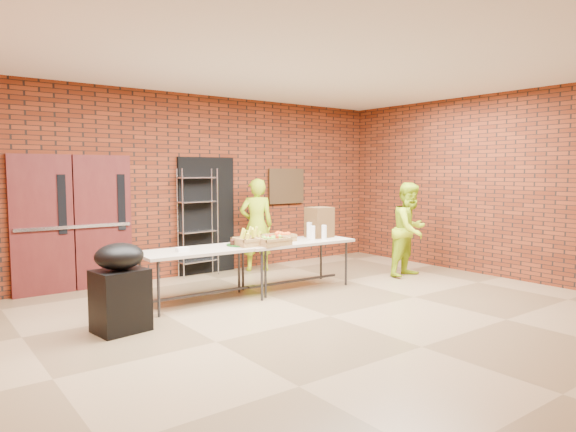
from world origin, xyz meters
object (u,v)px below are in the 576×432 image
object	(u,v)px
coffee_dispenser	(319,222)
covered_grill	(120,287)
volunteer_woman	(256,225)
table_right	(294,245)
volunteer_man	(410,230)
wire_rack	(198,223)
table_left	(205,253)

from	to	relation	value
coffee_dispenser	covered_grill	distance (m)	3.60
covered_grill	volunteer_woman	xyz separation A→B (m)	(3.28, 2.10, 0.34)
table_right	coffee_dispenser	bearing A→B (deg)	11.41
volunteer_man	volunteer_woman	bearing A→B (deg)	125.51
coffee_dispenser	covered_grill	world-z (taller)	coffee_dispenser
wire_rack	table_right	xyz separation A→B (m)	(0.73, -1.83, -0.25)
table_right	covered_grill	distance (m)	2.97
wire_rack	volunteer_man	xyz separation A→B (m)	(2.97, -2.27, -0.12)
table_right	volunteer_man	world-z (taller)	volunteer_man
table_left	coffee_dispenser	bearing A→B (deg)	1.99
table_right	coffee_dispenser	xyz separation A→B (m)	(0.60, 0.09, 0.31)
coffee_dispenser	volunteer_man	xyz separation A→B (m)	(1.64, -0.54, -0.19)
table_right	covered_grill	xyz separation A→B (m)	(-2.92, -0.49, -0.18)
coffee_dispenser	volunteer_woman	size ratio (longest dim) A/B	0.29
table_right	volunteer_woman	world-z (taller)	volunteer_woman
volunteer_man	wire_rack	bearing A→B (deg)	135.57
table_left	volunteer_man	size ratio (longest dim) A/B	1.14
table_right	volunteer_man	xyz separation A→B (m)	(2.24, -0.44, 0.13)
table_right	volunteer_man	distance (m)	2.29
coffee_dispenser	covered_grill	size ratio (longest dim) A/B	0.48
coffee_dispenser	table_left	bearing A→B (deg)	179.85
wire_rack	volunteer_man	size ratio (longest dim) A/B	1.15
wire_rack	table_left	world-z (taller)	wire_rack
table_left	table_right	distance (m)	1.52
table_left	volunteer_man	xyz separation A→B (m)	(3.75, -0.54, 0.13)
covered_grill	table_right	bearing A→B (deg)	1.38
table_left	wire_rack	bearing A→B (deg)	67.59
wire_rack	volunteer_woman	xyz separation A→B (m)	(1.09, -0.22, -0.09)
table_left	coffee_dispenser	world-z (taller)	coffee_dispenser
covered_grill	volunteer_woman	size ratio (longest dim) A/B	0.60
covered_grill	volunteer_man	world-z (taller)	volunteer_man
coffee_dispenser	covered_grill	bearing A→B (deg)	-170.51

